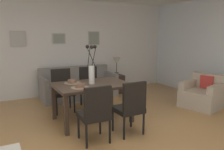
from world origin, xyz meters
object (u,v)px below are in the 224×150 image
(dining_chair_far_left, at_px, (131,105))
(table_lamp, at_px, (117,62))
(bowl_near_left, at_px, (80,85))
(side_table, at_px, (117,84))
(dining_chair_near_left, at_px, (95,111))
(armchair, at_px, (203,95))
(sofa, at_px, (78,87))
(dining_table, at_px, (92,88))
(framed_picture_right, at_px, (94,38))
(framed_picture_center, at_px, (59,38))
(bowl_near_right, at_px, (72,81))
(framed_picture_left, at_px, (18,39))
(dining_chair_far_right, at_px, (90,85))
(dining_chair_near_right, at_px, (62,88))
(centerpiece_vase, at_px, (92,69))

(dining_chair_far_left, relative_size, table_lamp, 1.80)
(bowl_near_left, bearing_deg, side_table, 46.81)
(table_lamp, bearing_deg, dining_chair_far_left, -114.27)
(dining_chair_near_left, bearing_deg, armchair, 9.92)
(sofa, xyz_separation_m, side_table, (1.13, -0.07, -0.02))
(dining_table, bearing_deg, dining_chair_near_left, -109.69)
(armchair, xyz_separation_m, framed_picture_right, (-1.59, 2.63, 1.27))
(table_lamp, relative_size, framed_picture_center, 1.43)
(bowl_near_right, xyz_separation_m, armchair, (2.94, -0.60, -0.49))
(dining_chair_near_left, xyz_separation_m, dining_chair_far_left, (0.64, 0.00, 0.00))
(dining_table, xyz_separation_m, armchair, (2.62, -0.38, -0.37))
(bowl_near_left, height_order, sofa, bowl_near_left)
(armchair, bearing_deg, table_lamp, 118.76)
(armchair, height_order, framed_picture_center, framed_picture_center)
(table_lamp, bearing_deg, framed_picture_center, 159.67)
(dining_chair_near_left, distance_m, framed_picture_left, 3.39)
(dining_chair_near_left, relative_size, dining_chair_far_right, 1.00)
(dining_table, relative_size, armchair, 1.42)
(dining_chair_near_left, relative_size, dining_chair_near_right, 1.00)
(framed_picture_left, bearing_deg, bowl_near_left, -73.81)
(centerpiece_vase, relative_size, bowl_near_right, 4.32)
(dining_chair_near_left, xyz_separation_m, centerpiece_vase, (0.32, 0.90, 0.51))
(dining_chair_far_right, relative_size, side_table, 1.77)
(dining_chair_near_right, relative_size, framed_picture_right, 2.34)
(dining_chair_near_right, distance_m, sofa, 1.15)
(sofa, distance_m, armchair, 3.13)
(framed_picture_right, bearing_deg, framed_picture_center, 179.99)
(dining_chair_near_right, distance_m, bowl_near_right, 0.70)
(dining_chair_far_right, distance_m, table_lamp, 1.44)
(dining_chair_far_left, distance_m, centerpiece_vase, 1.08)
(bowl_near_left, relative_size, bowl_near_right, 1.00)
(table_lamp, distance_m, armchair, 2.45)
(centerpiece_vase, relative_size, bowl_near_left, 4.32)
(dining_chair_near_left, distance_m, dining_chair_near_right, 1.76)
(dining_chair_near_left, bearing_deg, dining_table, 70.31)
(dining_chair_near_right, relative_size, dining_chair_far_left, 1.00)
(framed_picture_left, bearing_deg, dining_chair_near_right, -63.28)
(side_table, bearing_deg, sofa, 176.62)
(dining_chair_far_right, height_order, bowl_near_left, dining_chair_far_right)
(dining_table, bearing_deg, armchair, -8.29)
(centerpiece_vase, xyz_separation_m, table_lamp, (1.48, 1.69, -0.13))
(framed_picture_left, relative_size, framed_picture_right, 1.01)
(sofa, bearing_deg, dining_table, -101.18)
(dining_chair_near_right, distance_m, framed_picture_right, 2.21)
(dining_chair_near_right, bearing_deg, framed_picture_center, 76.26)
(dining_chair_far_right, distance_m, framed_picture_right, 1.84)
(dining_chair_far_right, height_order, framed_picture_left, framed_picture_left)
(dining_table, relative_size, dining_chair_near_right, 1.52)
(dining_table, xyz_separation_m, dining_chair_far_right, (0.33, 0.91, -0.14))
(bowl_near_right, xyz_separation_m, sofa, (0.66, 1.54, -0.50))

